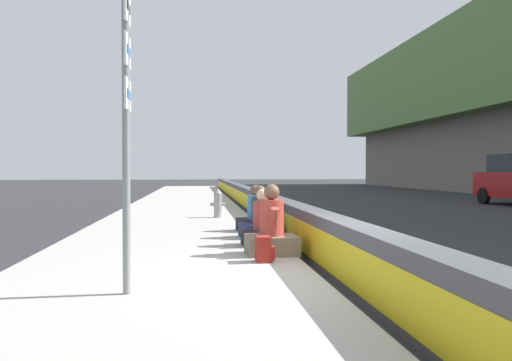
% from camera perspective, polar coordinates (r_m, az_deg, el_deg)
% --- Properties ---
extents(ground_plane, '(160.00, 160.00, 0.00)m').
position_cam_1_polar(ground_plane, '(7.38, 10.46, -11.17)').
color(ground_plane, '#2B2B2D').
rests_on(ground_plane, ground).
extents(sidewalk_strip, '(80.00, 4.40, 0.14)m').
position_cam_1_polar(sidewalk_strip, '(7.08, -10.94, -11.13)').
color(sidewalk_strip, '#A8A59E').
rests_on(sidewalk_strip, ground_plane).
extents(jersey_barrier, '(76.00, 0.45, 0.85)m').
position_cam_1_polar(jersey_barrier, '(7.30, 10.45, -7.92)').
color(jersey_barrier, '#47474C').
rests_on(jersey_barrier, ground_plane).
extents(route_sign_post, '(0.44, 0.09, 3.60)m').
position_cam_1_polar(route_sign_post, '(6.22, -13.96, 7.22)').
color(route_sign_post, gray).
rests_on(route_sign_post, sidewalk_strip).
extents(fire_hydrant, '(0.26, 0.46, 0.88)m').
position_cam_1_polar(fire_hydrant, '(15.79, -4.19, -2.42)').
color(fire_hydrant, gray).
rests_on(fire_hydrant, sidewalk_strip).
extents(seated_person_foreground, '(0.77, 0.88, 1.19)m').
position_cam_1_polar(seated_person_foreground, '(8.90, 1.72, -5.68)').
color(seated_person_foreground, '#706651').
rests_on(seated_person_foreground, sidewalk_strip).
extents(seated_person_middle, '(0.69, 0.80, 1.08)m').
position_cam_1_polar(seated_person_middle, '(9.96, 0.74, -5.16)').
color(seated_person_middle, black).
rests_on(seated_person_middle, sidewalk_strip).
extents(seated_person_rear, '(0.78, 0.88, 1.11)m').
position_cam_1_polar(seated_person_rear, '(11.13, 0.43, -4.45)').
color(seated_person_rear, '#23284C').
rests_on(seated_person_rear, sidewalk_strip).
extents(seated_person_far, '(0.80, 0.89, 1.08)m').
position_cam_1_polar(seated_person_far, '(12.34, -0.10, -3.93)').
color(seated_person_far, black).
rests_on(seated_person_far, sidewalk_strip).
extents(backpack, '(0.32, 0.28, 0.40)m').
position_cam_1_polar(backpack, '(8.21, 0.86, -7.52)').
color(backpack, maroon).
rests_on(backpack, sidewalk_strip).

